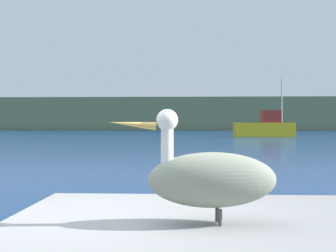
% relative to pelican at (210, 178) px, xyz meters
% --- Properties ---
extents(hillside_backdrop, '(140.00, 17.08, 5.13)m').
position_rel_pelican_xyz_m(hillside_backdrop, '(-1.12, 77.82, 1.59)').
color(hillside_backdrop, '#6B7A51').
rests_on(hillside_backdrop, ground).
extents(pelican, '(1.23, 0.49, 0.83)m').
position_rel_pelican_xyz_m(pelican, '(0.00, 0.00, 0.00)').
color(pelican, gray).
rests_on(pelican, pier_dock).
extents(fishing_boat_yellow, '(5.46, 1.97, 5.26)m').
position_rel_pelican_xyz_m(fishing_boat_yellow, '(6.43, 40.50, -0.10)').
color(fishing_boat_yellow, yellow).
rests_on(fishing_boat_yellow, ground).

